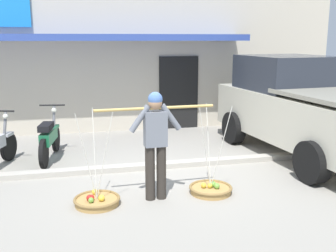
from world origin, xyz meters
TOP-DOWN VIEW (x-y plane):
  - ground_plane at (0.00, 0.00)m, footprint 90.00×90.00m
  - sidewalk_curb at (0.00, 0.70)m, footprint 20.00×0.24m
  - fruit_vendor at (-0.27, -0.81)m, footprint 1.84×0.22m
  - fruit_basket_left_side at (-1.19, -0.84)m, footprint 0.71×0.71m
  - fruit_basket_right_side at (0.65, -0.79)m, footprint 0.71×0.71m
  - motorcycle_second_in_row at (-1.98, 1.79)m, footprint 0.54×1.81m
  - parked_truck at (3.31, 0.92)m, footprint 2.46×4.84m
  - storefront_building at (-0.54, 6.61)m, footprint 13.00×6.00m

SIDE VIEW (x-z plane):
  - ground_plane at x=0.00m, z-range 0.00..0.00m
  - sidewalk_curb at x=0.00m, z-range 0.00..0.10m
  - fruit_basket_right_side at x=0.65m, z-range -0.65..0.80m
  - fruit_basket_left_side at x=-1.19m, z-range -0.65..0.80m
  - motorcycle_second_in_row at x=-1.98m, z-range -0.09..1.00m
  - fruit_vendor at x=-0.27m, z-range 0.13..1.83m
  - parked_truck at x=3.31m, z-range -0.02..2.08m
  - storefront_building at x=-0.54m, z-range 0.00..4.20m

